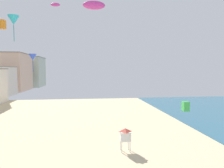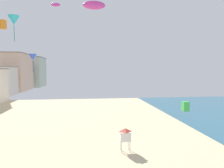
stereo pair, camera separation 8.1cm
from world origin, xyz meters
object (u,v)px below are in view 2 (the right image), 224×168
(kite_orange_box, at_px, (3,24))
(kite_magenta_parafoil_2, at_px, (56,5))
(kite_green_box, at_px, (185,106))
(kite_blue_delta_2, at_px, (33,57))
(kite_cyan_delta, at_px, (14,20))
(lifeguard_stand, at_px, (125,135))
(kite_magenta_parafoil, at_px, (94,5))

(kite_orange_box, distance_m, kite_magenta_parafoil_2, 10.81)
(kite_green_box, relative_size, kite_blue_delta_2, 0.37)
(kite_cyan_delta, bearing_deg, lifeguard_stand, -28.95)
(kite_magenta_parafoil, distance_m, kite_blue_delta_2, 10.51)
(lifeguard_stand, relative_size, kite_green_box, 2.94)
(kite_orange_box, bearing_deg, kite_green_box, -40.08)
(kite_green_box, bearing_deg, lifeguard_stand, 137.71)
(kite_magenta_parafoil_2, distance_m, kite_blue_delta_2, 17.34)
(kite_orange_box, height_order, kite_green_box, kite_orange_box)
(kite_orange_box, bearing_deg, kite_magenta_parafoil, -34.52)
(lifeguard_stand, bearing_deg, kite_magenta_parafoil, 117.36)
(lifeguard_stand, xyz_separation_m, kite_blue_delta_2, (-11.22, 6.70, 8.80))
(kite_orange_box, relative_size, kite_cyan_delta, 0.42)
(kite_cyan_delta, height_order, kite_magenta_parafoil_2, kite_magenta_parafoil_2)
(kite_green_box, xyz_separation_m, kite_cyan_delta, (-18.54, 11.95, 9.94))
(kite_green_box, distance_m, kite_blue_delta_2, 20.03)
(kite_magenta_parafoil, relative_size, kite_green_box, 3.23)
(kite_orange_box, bearing_deg, kite_magenta_parafoil_2, 34.85)
(kite_magenta_parafoil, xyz_separation_m, kite_orange_box, (-14.66, 10.08, -0.61))
(lifeguard_stand, distance_m, kite_magenta_parafoil_2, 29.89)
(kite_magenta_parafoil, height_order, kite_green_box, kite_magenta_parafoil)
(kite_orange_box, distance_m, kite_cyan_delta, 8.16)
(lifeguard_stand, bearing_deg, kite_green_box, -49.51)
(kite_blue_delta_2, bearing_deg, kite_magenta_parafoil_2, 84.84)
(kite_magenta_parafoil_2, bearing_deg, kite_cyan_delta, -106.85)
(kite_cyan_delta, distance_m, kite_magenta_parafoil_2, 14.34)
(kite_magenta_parafoil_2, bearing_deg, kite_blue_delta_2, -95.16)
(lifeguard_stand, relative_size, kite_orange_box, 1.76)
(kite_magenta_parafoil_2, bearing_deg, kite_green_box, -58.86)
(lifeguard_stand, distance_m, kite_magenta_parafoil, 16.19)
(kite_orange_box, xyz_separation_m, kite_blue_delta_2, (6.60, -7.97, -5.79))
(kite_magenta_parafoil, bearing_deg, kite_orange_box, 145.48)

